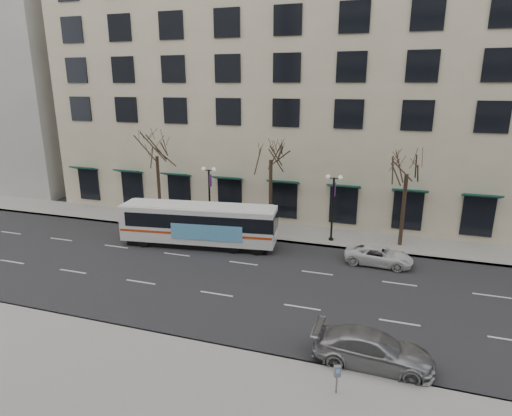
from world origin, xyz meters
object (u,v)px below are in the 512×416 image
at_px(lamp_post_left, 210,195).
at_px(white_pickup, 379,256).
at_px(tree_far_left, 156,145).
at_px(tree_far_mid, 271,148).
at_px(tree_far_right, 408,161).
at_px(lamp_post_right, 333,205).
at_px(pay_station, 337,373).
at_px(city_bus, 200,224).
at_px(silver_car, 373,350).

height_order(lamp_post_left, white_pickup, lamp_post_left).
bearing_deg(white_pickup, tree_far_left, 81.28).
height_order(tree_far_mid, lamp_post_left, tree_far_mid).
height_order(tree_far_mid, tree_far_right, tree_far_mid).
relative_size(tree_far_left, white_pickup, 1.90).
relative_size(tree_far_right, lamp_post_right, 1.55).
distance_m(tree_far_left, lamp_post_right, 15.48).
distance_m(tree_far_mid, lamp_post_right, 6.41).
bearing_deg(lamp_post_left, pay_station, -53.04).
relative_size(tree_far_right, city_bus, 0.69).
bearing_deg(white_pickup, tree_far_right, -16.62).
bearing_deg(silver_car, tree_far_right, -2.64).
xyz_separation_m(tree_far_left, pay_station, (17.66, -17.41, -5.69)).
xyz_separation_m(silver_car, pay_station, (-1.20, -2.41, 0.27)).
bearing_deg(white_pickup, lamp_post_right, 51.13).
bearing_deg(silver_car, pay_station, 155.33).
relative_size(tree_far_mid, city_bus, 0.73).
height_order(tree_far_left, lamp_post_right, tree_far_left).
xyz_separation_m(tree_far_left, silver_car, (18.85, -15.00, -5.96)).
bearing_deg(silver_car, lamp_post_right, 16.68).
xyz_separation_m(tree_far_left, lamp_post_right, (15.01, -0.60, -3.75)).
relative_size(tree_far_left, lamp_post_left, 1.60).
bearing_deg(tree_far_right, lamp_post_left, -177.71).
relative_size(tree_far_right, lamp_post_left, 1.55).
height_order(lamp_post_right, city_bus, lamp_post_right).
relative_size(tree_far_right, silver_car, 1.59).
bearing_deg(lamp_post_right, white_pickup, -41.79).
bearing_deg(tree_far_mid, lamp_post_left, -173.15).
bearing_deg(white_pickup, lamp_post_left, 79.54).
relative_size(lamp_post_left, pay_station, 4.38).
xyz_separation_m(tree_far_right, lamp_post_left, (-14.99, -0.60, -3.48)).
height_order(lamp_post_left, lamp_post_right, same).
xyz_separation_m(tree_far_right, lamp_post_right, (-4.99, -0.60, -3.48)).
distance_m(tree_far_left, white_pickup, 19.98).
xyz_separation_m(city_bus, pay_station, (11.85, -13.12, -0.69)).
xyz_separation_m(tree_far_left, white_pickup, (18.64, -3.84, -6.09)).
bearing_deg(city_bus, lamp_post_left, 94.80).
bearing_deg(tree_far_left, silver_car, -38.51).
bearing_deg(pay_station, silver_car, 42.47).
height_order(tree_far_right, lamp_post_left, tree_far_right).
relative_size(lamp_post_right, white_pickup, 1.18).
xyz_separation_m(lamp_post_right, pay_station, (2.65, -16.81, -1.93)).
bearing_deg(white_pickup, pay_station, 178.80).
distance_m(lamp_post_right, white_pickup, 5.40).
bearing_deg(pay_station, lamp_post_left, 105.83).
bearing_deg(lamp_post_left, tree_far_mid, 6.85).
xyz_separation_m(lamp_post_right, white_pickup, (3.63, -3.24, -2.33)).
bearing_deg(city_bus, white_pickup, -5.49).
bearing_deg(city_bus, tree_far_mid, 38.20).
distance_m(tree_far_right, city_bus, 15.56).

